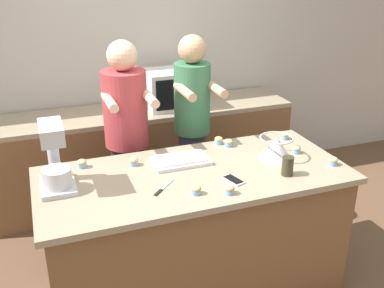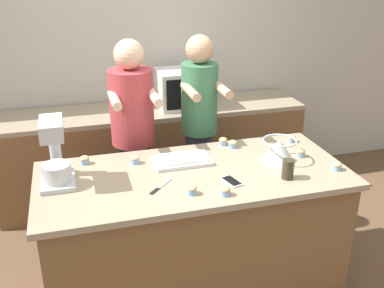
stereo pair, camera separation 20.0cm
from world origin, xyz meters
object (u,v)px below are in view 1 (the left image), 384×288
cell_phone (233,180)px  cupcake_2 (134,161)px  mixing_bowl (276,147)px  cupcake_5 (285,135)px  cupcake_7 (229,189)px  cupcake_8 (219,140)px  microwave_oven (172,88)px  drinking_glass (288,166)px  person_right (192,131)px  knife (163,188)px  cupcake_3 (82,163)px  cupcake_4 (296,149)px  cupcake_1 (228,143)px  stand_mixer (55,160)px  person_left (127,142)px  cupcake_0 (196,190)px  cupcake_6 (333,161)px  baking_tray (181,160)px

cell_phone → cupcake_2: bearing=140.8°
mixing_bowl → cupcake_5: (0.24, 0.27, -0.05)m
cupcake_7 → cupcake_8: (0.23, 0.70, 0.00)m
microwave_oven → drinking_glass: (0.24, -1.63, -0.09)m
microwave_oven → person_right: bearing=-94.1°
knife → cupcake_7: (0.35, -0.19, 0.03)m
knife → drinking_glass: bearing=-6.7°
cupcake_3 → cupcake_4: (1.43, -0.28, 0.00)m
cupcake_1 → cupcake_3: size_ratio=1.00×
stand_mixer → cupcake_3: size_ratio=6.74×
person_left → cupcake_0: person_left is taller
person_right → cupcake_0: 1.04m
cell_phone → person_right: bearing=85.9°
person_left → cupcake_6: (1.17, -0.93, 0.07)m
drinking_glass → cupcake_8: bearing=108.9°
cupcake_1 → cupcake_3: bearing=179.4°
knife → cupcake_6: bearing=-3.6°
drinking_glass → cupcake_4: 0.36m
cupcake_1 → cupcake_5: size_ratio=1.00×
person_right → stand_mixer: person_right is taller
microwave_oven → cupcake_4: microwave_oven is taller
person_left → person_right: (0.52, -0.00, 0.02)m
person_right → drinking_glass: 0.99m
person_left → cupcake_2: 0.49m
person_right → cupcake_3: 0.99m
drinking_glass → cupcake_0: drinking_glass is taller
cupcake_2 → knife: bearing=-77.1°
cupcake_4 → cupcake_6: (0.12, -0.25, 0.00)m
person_left → cupcake_4: 1.25m
cupcake_4 → cupcake_8: same height
drinking_glass → cupcake_2: bearing=151.8°
person_right → cupcake_4: size_ratio=27.13×
stand_mixer → person_left: bearing=48.6°
cupcake_5 → cupcake_8: 0.51m
stand_mixer → cupcake_7: (0.92, -0.42, -0.15)m
person_right → microwave_oven: (0.05, 0.68, 0.16)m
cupcake_1 → cell_phone: bearing=-111.0°
microwave_oven → knife: (-0.55, -1.54, -0.14)m
microwave_oven → cupcake_7: (-0.21, -1.73, -0.12)m
person_right → mixing_bowl: (0.34, -0.70, 0.10)m
stand_mixer → cupcake_0: bearing=-25.5°
baking_tray → cupcake_5: (0.86, 0.13, 0.01)m
cupcake_1 → cupcake_5: (0.45, -0.02, 0.00)m
cupcake_7 → drinking_glass: bearing=12.3°
cell_phone → cupcake_6: cupcake_6 is taller
person_right → knife: 0.99m
cupcake_3 → cupcake_8: bearing=3.1°
person_right → microwave_oven: size_ratio=3.51×
baking_tray → cupcake_6: cupcake_6 is taller
person_right → cupcake_7: (-0.16, -1.05, 0.04)m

